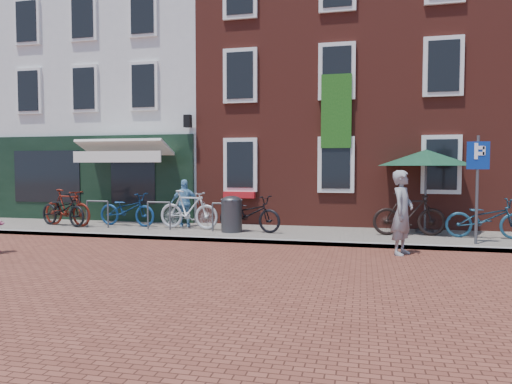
% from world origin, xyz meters
% --- Properties ---
extents(ground, '(80.00, 80.00, 0.00)m').
position_xyz_m(ground, '(0.00, 0.00, 0.00)').
color(ground, brown).
extents(sidewalk, '(24.00, 3.00, 0.10)m').
position_xyz_m(sidewalk, '(1.00, 1.50, 0.05)').
color(sidewalk, slate).
rests_on(sidewalk, ground).
extents(building_stucco, '(8.00, 8.00, 9.00)m').
position_xyz_m(building_stucco, '(-5.00, 7.00, 4.50)').
color(building_stucco, silver).
rests_on(building_stucco, ground).
extents(building_brick_mid, '(6.00, 8.00, 10.00)m').
position_xyz_m(building_brick_mid, '(2.00, 7.00, 5.00)').
color(building_brick_mid, maroon).
rests_on(building_brick_mid, ground).
extents(building_brick_right, '(6.00, 8.00, 10.00)m').
position_xyz_m(building_brick_right, '(8.00, 7.00, 5.00)').
color(building_brick_right, maroon).
rests_on(building_brick_right, ground).
extents(litter_bin, '(0.59, 0.59, 1.08)m').
position_xyz_m(litter_bin, '(0.71, 1.20, 0.66)').
color(litter_bin, '#3A393B').
rests_on(litter_bin, sidewalk).
extents(parking_sign, '(0.50, 0.08, 2.57)m').
position_xyz_m(parking_sign, '(6.94, 0.52, 1.80)').
color(parking_sign, '#4C4C4F').
rests_on(parking_sign, sidewalk).
extents(parasol, '(2.61, 2.61, 2.42)m').
position_xyz_m(parasol, '(6.01, 2.33, 2.27)').
color(parasol, '#4C4C4F').
rests_on(parasol, sidewalk).
extents(woman, '(0.68, 0.80, 1.86)m').
position_xyz_m(woman, '(5.16, -0.71, 0.93)').
color(woman, gray).
rests_on(woman, ground).
extents(cafe_person, '(0.92, 0.58, 1.45)m').
position_xyz_m(cafe_person, '(-1.00, 1.99, 0.83)').
color(cafe_person, '#70ADD7').
rests_on(cafe_person, sidewalk).
extents(bicycle_0, '(2.07, 1.23, 1.03)m').
position_xyz_m(bicycle_0, '(-4.77, 1.33, 0.61)').
color(bicycle_0, black).
rests_on(bicycle_0, sidewalk).
extents(bicycle_1, '(1.97, 0.92, 1.14)m').
position_xyz_m(bicycle_1, '(-4.64, 1.35, 0.67)').
color(bicycle_1, '#58150C').
rests_on(bicycle_1, sidewalk).
extents(bicycle_2, '(2.02, 0.91, 1.03)m').
position_xyz_m(bicycle_2, '(-2.82, 1.76, 0.61)').
color(bicycle_2, navy).
rests_on(bicycle_2, sidewalk).
extents(bicycle_3, '(1.95, 0.75, 1.14)m').
position_xyz_m(bicycle_3, '(-0.71, 1.55, 0.67)').
color(bicycle_3, '#B2B1B4').
rests_on(bicycle_3, sidewalk).
extents(bicycle_4, '(2.07, 1.19, 1.03)m').
position_xyz_m(bicycle_4, '(1.18, 1.39, 0.61)').
color(bicycle_4, black).
rests_on(bicycle_4, sidewalk).
extents(bicycle_5, '(1.95, 0.76, 1.14)m').
position_xyz_m(bicycle_5, '(5.51, 1.60, 0.67)').
color(bicycle_5, black).
rests_on(bicycle_5, sidewalk).
extents(bicycle_6, '(1.97, 0.71, 1.03)m').
position_xyz_m(bicycle_6, '(7.39, 1.55, 0.61)').
color(bicycle_6, navy).
rests_on(bicycle_6, sidewalk).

